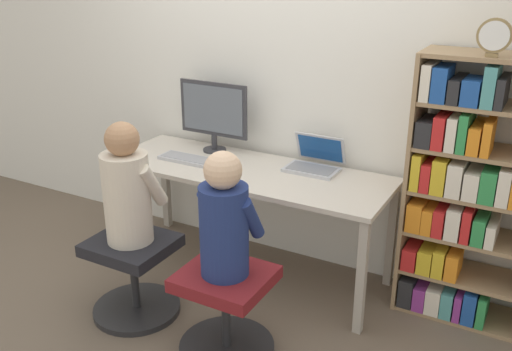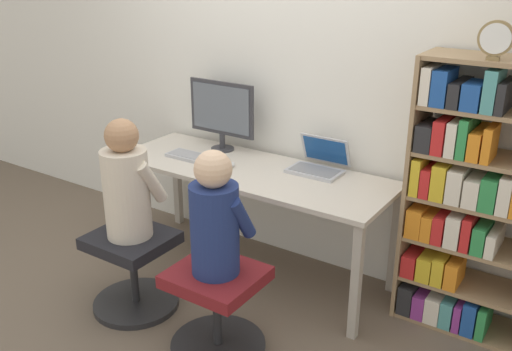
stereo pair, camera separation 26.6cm
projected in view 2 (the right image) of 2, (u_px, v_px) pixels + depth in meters
ground_plane at (222, 291)px, 3.68m from camera, size 14.00×14.00×0.00m
wall_back at (284, 72)px, 3.77m from camera, size 10.00×0.05×2.60m
desk at (250, 180)px, 3.69m from camera, size 1.87×0.66×0.74m
desktop_monitor at (222, 112)px, 3.92m from camera, size 0.52×0.16×0.49m
laptop at (318, 164)px, 3.61m from camera, size 0.33×0.28×0.21m
keyboard at (196, 157)px, 3.83m from camera, size 0.42×0.15×0.03m
computer_mouse_by_keyboard at (229, 165)px, 3.68m from camera, size 0.06×0.10×0.04m
office_chair_left at (133, 267)px, 3.43m from camera, size 0.52×0.52×0.49m
office_chair_right at (217, 307)px, 3.05m from camera, size 0.52×0.52×0.49m
person_at_monitor at (127, 185)px, 3.24m from camera, size 0.33×0.32×0.71m
person_at_laptop at (215, 218)px, 2.86m from camera, size 0.31×0.29×0.67m
bookshelf at (467, 205)px, 3.10m from camera, size 0.79×0.34×1.56m
desk_clock at (496, 39)px, 2.69m from camera, size 0.17×0.03×0.19m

